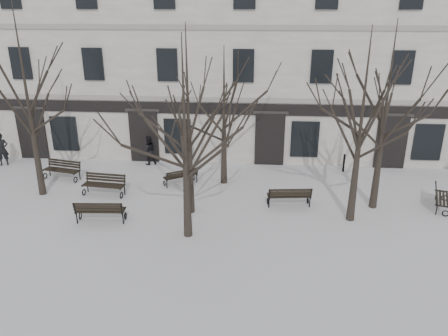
# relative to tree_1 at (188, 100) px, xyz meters

# --- Properties ---
(ground) EXTENTS (100.00, 100.00, 0.00)m
(ground) POSITION_rel_tree_1_xyz_m (-0.04, -1.80, -4.90)
(ground) COLOR silver
(ground) RESTS_ON ground
(building) EXTENTS (40.40, 10.20, 11.40)m
(building) POSITION_rel_tree_1_xyz_m (-0.04, 11.16, 0.62)
(building) COLOR silver
(building) RESTS_ON ground
(tree_1) EXTENTS (5.48, 5.48, 7.84)m
(tree_1) POSITION_rel_tree_1_xyz_m (0.00, 0.00, 0.00)
(tree_1) COLOR black
(tree_1) RESTS_ON ground
(tree_2) EXTENTS (5.33, 5.33, 7.61)m
(tree_2) POSITION_rel_tree_1_xyz_m (0.20, -2.04, -0.14)
(tree_2) COLOR black
(tree_2) RESTS_ON ground
(tree_3) EXTENTS (5.45, 5.45, 7.79)m
(tree_3) POSITION_rel_tree_1_xyz_m (6.74, -0.21, -0.03)
(tree_3) COLOR black
(tree_3) RESTS_ON ground
(tree_4) EXTENTS (6.08, 6.08, 8.68)m
(tree_4) POSITION_rel_tree_1_xyz_m (-7.28, 1.27, 0.53)
(tree_4) COLOR black
(tree_4) RESTS_ON ground
(tree_5) EXTENTS (4.69, 4.69, 6.70)m
(tree_5) POSITION_rel_tree_1_xyz_m (1.17, 3.32, -0.71)
(tree_5) COLOR black
(tree_5) RESTS_ON ground
(tree_6) EXTENTS (5.57, 5.57, 7.95)m
(tree_6) POSITION_rel_tree_1_xyz_m (7.97, 1.08, 0.07)
(tree_6) COLOR black
(tree_6) RESTS_ON ground
(bench_0) EXTENTS (2.04, 0.92, 0.99)m
(bench_0) POSITION_rel_tree_1_xyz_m (-4.31, 1.44, -4.36)
(bench_0) COLOR black
(bench_0) RESTS_ON ground
(bench_1) EXTENTS (2.04, 0.86, 1.01)m
(bench_1) POSITION_rel_tree_1_xyz_m (-3.55, -1.27, -4.35)
(bench_1) COLOR black
(bench_1) RESTS_ON ground
(bench_2) EXTENTS (1.97, 0.90, 0.96)m
(bench_2) POSITION_rel_tree_1_xyz_m (4.26, 0.85, -4.38)
(bench_2) COLOR black
(bench_2) RESTS_ON ground
(bench_3) EXTENTS (1.99, 1.07, 0.96)m
(bench_3) POSITION_rel_tree_1_xyz_m (-7.10, 3.18, -4.38)
(bench_3) COLOR black
(bench_3) RESTS_ON ground
(bench_4) EXTENTS (1.73, 1.42, 0.85)m
(bench_4) POSITION_rel_tree_1_xyz_m (-0.93, 2.91, -4.43)
(bench_4) COLOR black
(bench_4) RESTS_ON ground
(bench_5) EXTENTS (1.20, 1.89, 0.90)m
(bench_5) POSITION_rel_tree_1_xyz_m (10.88, 1.27, -4.41)
(bench_5) COLOR black
(bench_5) RESTS_ON ground
(bollard_a) EXTENTS (0.13, 0.13, 0.99)m
(bollard_a) POSITION_rel_tree_1_xyz_m (-0.85, 5.49, -4.37)
(bollard_a) COLOR black
(bollard_a) RESTS_ON ground
(bollard_b) EXTENTS (0.13, 0.13, 0.99)m
(bollard_b) POSITION_rel_tree_1_xyz_m (7.42, 5.35, -4.37)
(bollard_b) COLOR black
(bollard_b) RESTS_ON ground
(pedestrian_a) EXTENTS (0.78, 0.66, 1.82)m
(pedestrian_a) POSITION_rel_tree_1_xyz_m (-11.21, 4.86, -4.90)
(pedestrian_a) COLOR black
(pedestrian_a) RESTS_ON ground
(pedestrian_b) EXTENTS (0.99, 0.91, 1.63)m
(pedestrian_b) POSITION_rel_tree_1_xyz_m (-3.19, 5.59, -4.90)
(pedestrian_b) COLOR black
(pedestrian_b) RESTS_ON ground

